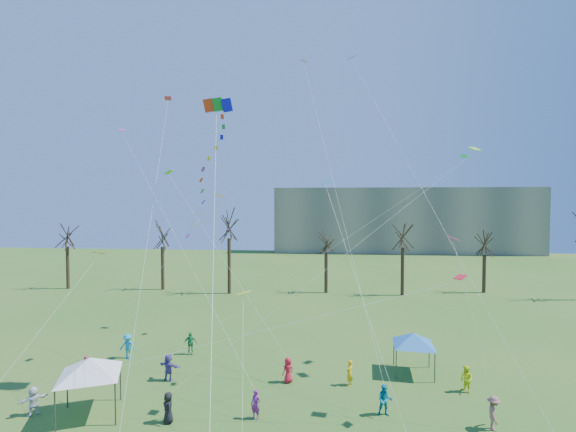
# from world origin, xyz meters

# --- Properties ---
(distant_building) EXTENTS (60.00, 14.00, 15.00)m
(distant_building) POSITION_xyz_m (22.00, 82.00, 7.50)
(distant_building) COLOR gray
(distant_building) RESTS_ON ground
(bare_tree_row) EXTENTS (71.30, 8.71, 11.10)m
(bare_tree_row) POSITION_xyz_m (3.45, 35.13, 6.98)
(bare_tree_row) COLOR black
(bare_tree_row) RESTS_ON ground
(big_box_kite) EXTENTS (2.67, 7.62, 20.47)m
(big_box_kite) POSITION_xyz_m (-3.30, 7.28, 13.18)
(big_box_kite) COLOR red
(big_box_kite) RESTS_ON ground
(canopy_tent_white) EXTENTS (3.99, 3.99, 3.24)m
(canopy_tent_white) POSITION_xyz_m (-9.39, 4.55, 2.75)
(canopy_tent_white) COLOR #3F3F44
(canopy_tent_white) RESTS_ON ground
(canopy_tent_blue) EXTENTS (3.71, 3.71, 2.80)m
(canopy_tent_blue) POSITION_xyz_m (9.46, 11.75, 2.37)
(canopy_tent_blue) COLOR #3F3F44
(canopy_tent_blue) RESTS_ON ground
(festival_crowd) EXTENTS (27.20, 14.29, 1.84)m
(festival_crowd) POSITION_xyz_m (-1.54, 6.29, 0.85)
(festival_crowd) COLOR #E7471C
(festival_crowd) RESTS_ON ground
(small_kites_aloft) EXTENTS (30.13, 18.30, 35.59)m
(small_kites_aloft) POSITION_xyz_m (0.54, 11.59, 13.07)
(small_kites_aloft) COLOR orange
(small_kites_aloft) RESTS_ON ground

